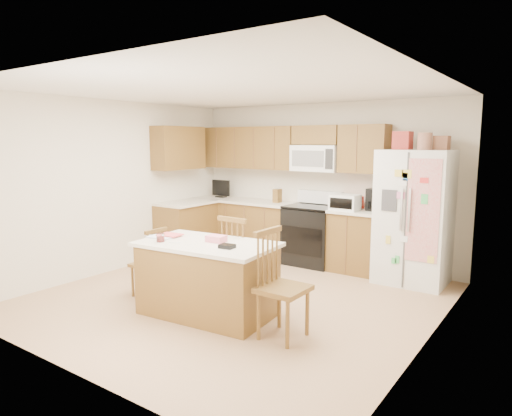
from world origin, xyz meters
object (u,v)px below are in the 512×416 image
Objects in this scene: stove at (312,234)px; island at (207,278)px; refrigerator at (414,216)px; windsor_chair_left at (150,264)px; windsor_chair_back at (241,260)px; windsor_chair_right at (281,287)px.

island is at bearing -88.76° from stove.
refrigerator is at bearing 58.60° from island.
stove is 0.72× the size of island.
island is 1.82× the size of windsor_chair_left.
windsor_chair_left is at bearing -136.08° from refrigerator.
windsor_chair_right reaches higher than windsor_chair_back.
windsor_chair_back is (-1.50, -1.89, -0.43)m from refrigerator.
windsor_chair_right is at bearing -68.17° from stove.
windsor_chair_left is 0.83× the size of windsor_chair_back.
windsor_chair_back reaches higher than island.
refrigerator is 2.95m from island.
windsor_chair_left is 1.14m from windsor_chair_back.
windsor_chair_right is (-0.53, -2.53, -0.42)m from refrigerator.
island is 1.47× the size of windsor_chair_right.
refrigerator is at bearing 51.58° from windsor_chair_back.
refrigerator is 2.62m from windsor_chair_right.
island is (-1.52, -2.48, -0.51)m from refrigerator.
windsor_chair_right is at bearing -33.35° from windsor_chair_back.
stove is at bearing 111.83° from windsor_chair_right.
windsor_chair_left is 1.98m from windsor_chair_right.
refrigerator is at bearing 43.92° from windsor_chair_left.
windsor_chair_right is (1.04, -2.59, 0.03)m from stove.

